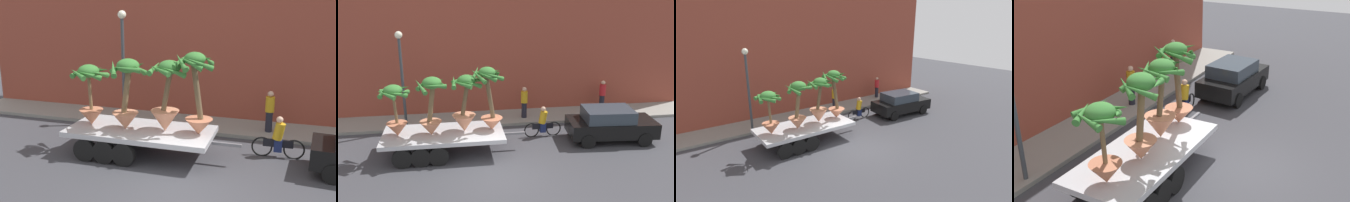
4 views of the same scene
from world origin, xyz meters
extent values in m
plane|color=#38383D|center=(0.00, 0.00, 0.00)|extent=(60.00, 60.00, 0.00)
cube|color=gray|center=(0.00, 6.10, 0.07)|extent=(24.00, 2.20, 0.15)
cube|color=#B7BABF|center=(-2.03, 2.28, 0.89)|extent=(5.16, 2.36, 0.18)
cylinder|color=black|center=(-3.68, 3.38, 0.40)|extent=(0.80, 0.22, 0.80)
cylinder|color=black|center=(-2.96, 3.38, 0.40)|extent=(0.80, 0.22, 0.80)
cylinder|color=black|center=(-2.96, 1.18, 0.40)|extent=(0.80, 0.22, 0.80)
cylinder|color=black|center=(-2.23, 3.38, 0.40)|extent=(0.80, 0.22, 0.80)
cylinder|color=black|center=(-2.23, 1.18, 0.40)|extent=(0.80, 0.22, 0.80)
cube|color=slate|center=(1.05, 2.28, 0.74)|extent=(1.00, 0.10, 0.10)
cone|color=tan|center=(-2.53, 2.10, 1.29)|extent=(0.93, 0.93, 0.61)
cylinder|color=brown|center=(-2.45, 2.10, 2.42)|extent=(0.44, 0.20, 1.68)
ellipsoid|color=#387A33|center=(-2.38, 2.10, 3.26)|extent=(0.79, 0.79, 0.49)
cone|color=#387A33|center=(-1.94, 2.06, 3.17)|extent=(0.27, 0.89, 0.56)
cone|color=#387A33|center=(-2.25, 2.48, 3.17)|extent=(0.84, 0.46, 0.53)
cone|color=#387A33|center=(-2.74, 2.33, 3.18)|extent=(0.64, 0.84, 0.49)
cone|color=#387A33|center=(-2.82, 1.87, 3.18)|extent=(0.63, 0.98, 0.55)
cone|color=#387A33|center=(-2.24, 1.68, 3.23)|extent=(0.93, 0.49, 0.33)
cone|color=tan|center=(-1.13, 2.31, 1.36)|extent=(1.00, 1.00, 0.75)
cylinder|color=brown|center=(-1.05, 2.31, 2.49)|extent=(0.44, 0.18, 1.52)
ellipsoid|color=#387A33|center=(-0.97, 2.31, 3.24)|extent=(0.77, 0.77, 0.48)
cone|color=#387A33|center=(-0.45, 2.40, 3.21)|extent=(0.38, 1.10, 0.39)
cone|color=#387A33|center=(-0.72, 2.61, 3.19)|extent=(0.74, 0.67, 0.42)
cone|color=#387A33|center=(-1.15, 2.73, 3.20)|extent=(0.94, 0.56, 0.40)
cone|color=#387A33|center=(-1.50, 2.31, 3.20)|extent=(0.21, 1.08, 0.42)
cone|color=#387A33|center=(-1.19, 1.91, 3.20)|extent=(0.92, 0.63, 0.38)
cone|color=#387A33|center=(-0.72, 1.96, 3.17)|extent=(0.82, 0.67, 0.51)
cone|color=#C17251|center=(0.07, 2.31, 1.26)|extent=(0.95, 0.95, 0.55)
cylinder|color=brown|center=(-0.01, 2.31, 2.55)|extent=(0.48, 0.19, 2.04)
ellipsoid|color=#387A33|center=(-0.10, 2.31, 3.57)|extent=(0.72, 0.72, 0.45)
cone|color=#387A33|center=(0.37, 2.33, 3.51)|extent=(0.23, 0.96, 0.48)
cone|color=#387A33|center=(0.17, 2.61, 3.52)|extent=(0.74, 0.70, 0.38)
cone|color=#387A33|center=(-0.19, 2.72, 3.52)|extent=(0.89, 0.38, 0.39)
cone|color=#387A33|center=(-0.58, 2.49, 3.49)|extent=(0.54, 1.03, 0.58)
cone|color=#387A33|center=(-0.49, 2.04, 3.48)|extent=(0.71, 0.89, 0.58)
cone|color=#387A33|center=(-0.13, 1.91, 3.48)|extent=(0.83, 0.25, 0.53)
cone|color=#387A33|center=(0.14, 1.89, 3.49)|extent=(0.94, 0.66, 0.56)
cone|color=#C17251|center=(-3.93, 2.23, 1.27)|extent=(0.87, 0.87, 0.57)
cylinder|color=brown|center=(-3.94, 2.23, 2.26)|extent=(0.17, 0.12, 1.42)
ellipsoid|color=#387A33|center=(-3.96, 2.23, 2.96)|extent=(0.75, 0.75, 0.47)
cone|color=#387A33|center=(-3.48, 2.18, 2.91)|extent=(0.29, 0.99, 0.47)
cone|color=#387A33|center=(-3.76, 2.68, 2.93)|extent=(1.01, 0.58, 0.38)
cone|color=#387A33|center=(-4.11, 2.64, 2.93)|extent=(0.92, 0.50, 0.35)
cone|color=#387A33|center=(-4.38, 2.28, 2.91)|extent=(0.31, 0.89, 0.40)
cone|color=#387A33|center=(-4.19, 1.85, 2.92)|extent=(0.88, 0.65, 0.41)
cone|color=#387A33|center=(-3.72, 1.90, 2.89)|extent=(0.78, 0.64, 0.47)
torus|color=black|center=(3.23, 3.50, 0.34)|extent=(0.74, 0.08, 0.74)
torus|color=black|center=(2.13, 3.47, 0.34)|extent=(0.74, 0.08, 0.74)
cube|color=black|center=(2.68, 3.49, 0.52)|extent=(1.04, 0.09, 0.28)
cylinder|color=gold|center=(2.68, 3.49, 0.97)|extent=(0.45, 0.35, 0.65)
sphere|color=tan|center=(2.68, 3.49, 1.39)|extent=(0.24, 0.24, 0.24)
cube|color=navy|center=(2.68, 3.49, 0.44)|extent=(0.29, 0.25, 0.44)
cube|color=black|center=(5.75, 2.56, 0.67)|extent=(4.16, 2.09, 0.70)
cube|color=#2D3842|center=(5.55, 2.58, 1.30)|extent=(2.34, 1.77, 0.56)
cylinder|color=black|center=(7.12, 3.29, 0.32)|extent=(0.65, 0.25, 0.64)
cylinder|color=black|center=(6.99, 1.62, 0.32)|extent=(0.65, 0.25, 0.64)
cylinder|color=black|center=(4.51, 3.50, 0.32)|extent=(0.65, 0.25, 0.64)
cylinder|color=black|center=(4.38, 1.83, 0.32)|extent=(0.65, 0.25, 0.64)
cylinder|color=black|center=(6.93, 6.45, 0.57)|extent=(0.28, 0.28, 0.85)
cylinder|color=red|center=(6.93, 6.45, 1.31)|extent=(0.36, 0.36, 0.62)
sphere|color=tan|center=(6.93, 6.45, 1.74)|extent=(0.24, 0.24, 0.24)
cylinder|color=black|center=(2.22, 5.79, 0.57)|extent=(0.28, 0.28, 0.85)
cylinder|color=gold|center=(2.22, 5.79, 1.31)|extent=(0.36, 0.36, 0.62)
sphere|color=tan|center=(2.22, 5.79, 1.74)|extent=(0.24, 0.24, 0.24)
cylinder|color=#383D42|center=(-3.96, 5.30, 2.40)|extent=(0.14, 0.14, 4.50)
camera|label=1|loc=(2.89, -10.21, 5.54)|focal=42.45mm
camera|label=2|loc=(-1.54, -12.42, 7.07)|focal=38.78mm
camera|label=3|loc=(-8.50, -10.48, 6.58)|focal=29.90mm
camera|label=4|loc=(-10.72, -3.66, 6.90)|focal=43.14mm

